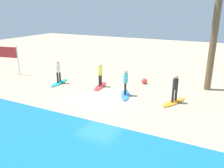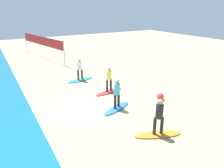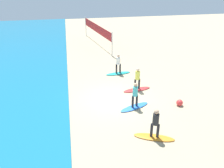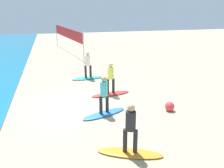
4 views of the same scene
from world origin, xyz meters
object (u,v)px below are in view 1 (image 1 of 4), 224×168
at_px(surfboard_orange, 174,102).
at_px(beach_ball, 144,81).
at_px(surfboard_blue, 125,95).
at_px(surfboard_teal, 59,83).
at_px(surfer_orange, 175,86).
at_px(surfer_red, 100,73).
at_px(surfer_blue, 125,80).
at_px(surfer_teal, 58,70).
at_px(surfboard_red, 100,86).

height_order(surfboard_orange, beach_ball, beach_ball).
relative_size(surfboard_blue, surfboard_teal, 1.00).
height_order(surfer_orange, surfboard_blue, surfer_orange).
bearing_deg(beach_ball, surfboard_teal, 25.93).
xyz_separation_m(surfboard_blue, surfboard_teal, (5.47, -0.11, 0.00)).
bearing_deg(beach_ball, surfer_red, 38.73).
height_order(surfer_blue, surfer_teal, same).
xyz_separation_m(surfboard_blue, surfer_red, (2.31, -0.83, 0.99)).
distance_m(surfer_orange, surfer_teal, 8.56).
bearing_deg(surfboard_blue, surfer_teal, -113.22).
distance_m(surfboard_blue, beach_ball, 2.93).
bearing_deg(surfboard_orange, surfboard_red, -74.10).
height_order(surfer_orange, surfer_red, same).
relative_size(surfboard_blue, beach_ball, 4.99).
distance_m(surfer_orange, surfboard_blue, 3.25).
distance_m(surfer_orange, beach_ball, 3.99).
xyz_separation_m(surfer_orange, surfer_blue, (3.09, 0.19, 0.00)).
relative_size(surfboard_orange, surfer_orange, 1.28).
distance_m(surfboard_orange, surfer_orange, 0.99).
bearing_deg(surfer_blue, surfer_teal, -1.17).
xyz_separation_m(surfer_orange, surfboard_blue, (3.09, 0.19, -0.99)).
distance_m(surfer_orange, surfer_blue, 3.09).
bearing_deg(surfer_teal, surfboard_orange, -179.47).
bearing_deg(surfboard_blue, surfer_blue, -22.05).
height_order(surfboard_orange, surfer_blue, surfer_blue).
xyz_separation_m(surfer_orange, beach_ball, (2.80, -2.72, -0.83)).
relative_size(surfboard_teal, surfer_teal, 1.28).
bearing_deg(surfboard_teal, surfboard_orange, 83.10).
height_order(surfboard_blue, surfboard_red, same).
distance_m(surfboard_red, surfer_red, 0.99).
height_order(surfer_red, beach_ball, surfer_red).
height_order(surfboard_red, surfer_red, surfer_red).
bearing_deg(surfboard_teal, beach_ball, 108.50).
bearing_deg(surfer_orange, beach_ball, -44.21).
bearing_deg(surfboard_orange, surfboard_blue, -63.86).
height_order(surfboard_teal, beach_ball, beach_ball).
height_order(surfboard_orange, surfer_teal, surfer_teal).
relative_size(surfboard_orange, beach_ball, 4.99).
bearing_deg(beach_ball, surfer_orange, 135.79).
xyz_separation_m(surfer_orange, surfboard_teal, (8.56, 0.08, -0.99)).
bearing_deg(beach_ball, surfer_teal, 25.93).
distance_m(surfer_orange, surfboard_red, 5.53).
height_order(surfboard_red, surfer_teal, surfer_teal).
xyz_separation_m(surfboard_blue, surfboard_red, (2.31, -0.83, 0.00)).
distance_m(surfboard_orange, surfboard_red, 5.44).
xyz_separation_m(surfer_orange, surfer_teal, (8.56, 0.08, 0.00)).
distance_m(surfboard_orange, surfer_blue, 3.25).
bearing_deg(surfboard_teal, surfer_teal, -0.00).
bearing_deg(beach_ball, surfboard_orange, 135.79).
bearing_deg(surfer_blue, surfboard_red, -19.63).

